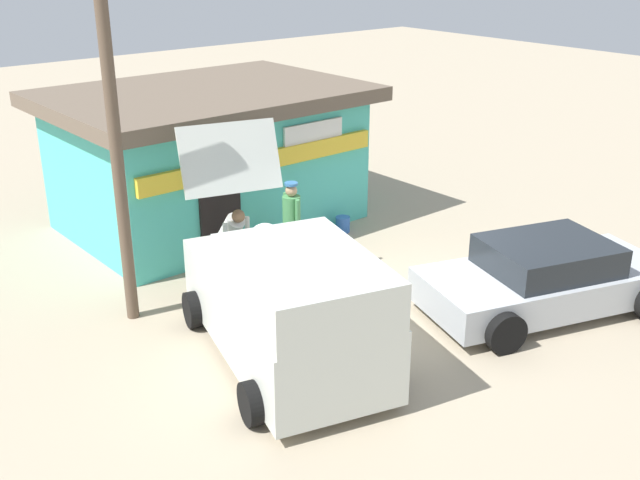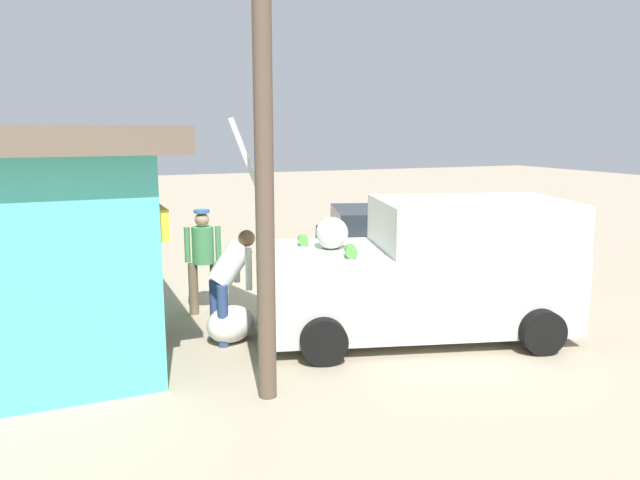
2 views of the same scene
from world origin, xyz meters
The scene contains 8 objects.
ground_plane centered at (0.00, 0.00, 0.00)m, with size 60.00×60.00×0.00m, color tan.
delivery_van centered at (-2.86, -0.25, 0.96)m, with size 3.09×4.99×3.06m.
parked_sedan centered at (1.51, -1.66, 0.59)m, with size 4.58×3.18×1.23m.
vendor_standing centered at (-0.68, 2.49, 0.96)m, with size 0.39×0.56×1.68m.
customer_bending centered at (-2.10, 2.43, 0.93)m, with size 0.57×0.69×1.55m.
unloaded_banana_pile centered at (-2.11, 2.44, 0.24)m, with size 0.94×0.96×0.50m.
paint_bucket centered at (1.24, 3.23, 0.17)m, with size 0.31×0.31×0.34m, color blue.
utility_pole centered at (-4.02, 2.51, 2.54)m, with size 0.20×0.20×5.09m, color brown.
Camera 2 is at (-10.09, 4.42, 2.92)m, focal length 34.18 mm.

